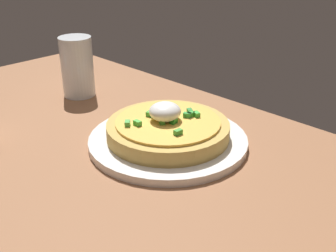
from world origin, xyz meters
The scene contains 4 objects.
dining_table centered at (0.00, 0.00, 1.17)cm, with size 127.09×65.92×2.35cm, color #925F3E.
plate centered at (2.23, -9.73, 3.01)cm, with size 26.38×26.38×1.31cm, color white.
pizza centered at (2.26, -9.72, 5.32)cm, with size 20.24×20.24×5.99cm.
cup_near centered at (31.82, -12.44, 8.17)cm, with size 6.78×6.78×12.63cm.
Camera 1 is at (-40.97, 33.96, 34.96)cm, focal length 44.36 mm.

